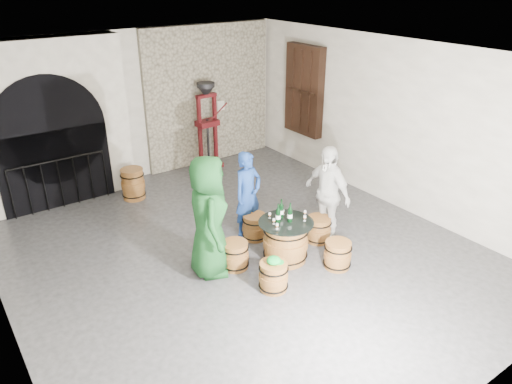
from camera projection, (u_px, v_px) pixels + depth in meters
ground at (240, 252)px, 8.11m from camera, size 8.00×8.00×0.00m
wall_back at (135, 107)px, 10.38m from camera, size 8.00×0.00×8.00m
wall_front at (477, 292)px, 4.48m from camera, size 8.00×0.00×8.00m
wall_right at (390, 124)px, 9.27m from camera, size 0.00×8.00×8.00m
ceiling at (236, 56)px, 6.75m from camera, size 8.00×8.00×0.00m
stone_facing_panel at (209, 96)px, 11.28m from camera, size 3.20×0.12×3.18m
arched_opening at (46, 126)px, 9.19m from camera, size 3.10×0.60×3.19m
shuttered_window at (304, 90)px, 10.90m from camera, size 0.23×1.10×2.00m
barrel_table at (286, 241)px, 7.76m from camera, size 0.88×0.88×0.68m
barrel_stool_left at (235, 255)px, 7.60m from camera, size 0.44×0.44×0.45m
barrel_stool_far at (255, 227)px, 8.43m from camera, size 0.44×0.44×0.45m
barrel_stool_right at (318, 229)px, 8.34m from camera, size 0.44×0.44×0.45m
barrel_stool_near_right at (338, 255)px, 7.61m from camera, size 0.44×0.44×0.45m
barrel_stool_near_left at (273, 276)px, 7.08m from camera, size 0.44×0.44×0.45m
green_cap at (274, 261)px, 6.97m from camera, size 0.25×0.20×0.11m
person_green at (208, 217)px, 7.18m from camera, size 0.93×1.10×1.92m
person_blue at (248, 194)px, 8.34m from camera, size 0.61×0.45×1.54m
person_white at (327, 193)px, 8.18m from camera, size 0.44×1.01×1.70m
wine_bottle_left at (278, 215)px, 7.55m from camera, size 0.08×0.08×0.32m
wine_bottle_center at (290, 214)px, 7.58m from camera, size 0.08×0.08×0.32m
wine_bottle_right at (281, 210)px, 7.70m from camera, size 0.08×0.08×0.32m
tasting_glass_a at (277, 226)px, 7.39m from camera, size 0.05×0.05×0.10m
tasting_glass_b at (305, 213)px, 7.79m from camera, size 0.05×0.05×0.10m
tasting_glass_c at (270, 216)px, 7.71m from camera, size 0.05×0.05×0.10m
tasting_glass_d at (283, 212)px, 7.82m from camera, size 0.05×0.05×0.10m
tasting_glass_e at (305, 218)px, 7.63m from camera, size 0.05×0.05×0.10m
tasting_glass_f at (274, 221)px, 7.53m from camera, size 0.05×0.05×0.10m
side_barrel at (133, 184)px, 9.85m from camera, size 0.48×0.48×0.64m
corking_press at (207, 119)px, 11.05m from camera, size 0.83×0.47×2.00m
control_box at (220, 105)px, 11.46m from camera, size 0.18×0.10×0.22m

